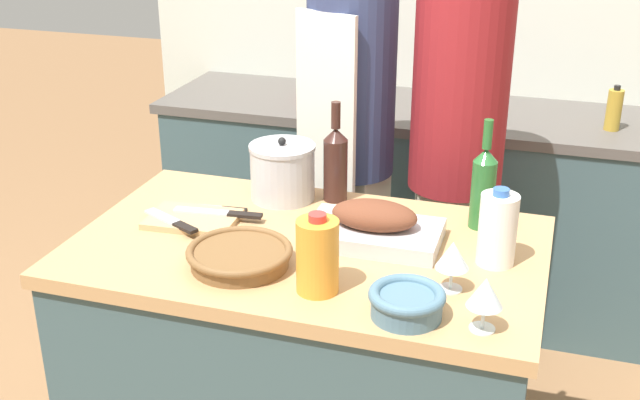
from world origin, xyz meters
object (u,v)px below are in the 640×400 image
(wine_bottle_green, at_px, (335,162))
(wine_bottle_dark, at_px, (483,186))
(wine_glass_right, at_px, (453,256))
(knife_paring, at_px, (215,209))
(roasting_pan, at_px, (374,226))
(condiment_bottle_tall, at_px, (614,110))
(mixing_bowl, at_px, (407,302))
(knife_bread, at_px, (173,221))
(juice_jug, at_px, (317,256))
(stand_mixer, at_px, (325,68))
(stock_pot, at_px, (283,172))
(person_cook_guest, at_px, (456,151))
(milk_jug, at_px, (498,229))
(wine_glass_left, at_px, (485,293))
(person_cook_aproned, at_px, (350,135))
(cutting_board, at_px, (193,219))
(condiment_bottle_short, at_px, (449,105))
(wicker_basket, at_px, (240,255))
(knife_chef, at_px, (221,213))

(wine_bottle_green, xyz_separation_m, wine_bottle_dark, (0.44, -0.06, 0.00))
(wine_glass_right, relative_size, knife_paring, 0.62)
(roasting_pan, xyz_separation_m, condiment_bottle_tall, (0.63, 1.25, 0.02))
(mixing_bowl, height_order, knife_bread, mixing_bowl)
(juice_jug, distance_m, condiment_bottle_tall, 1.69)
(wine_bottle_green, relative_size, condiment_bottle_tall, 1.74)
(wine_bottle_green, bearing_deg, stand_mixer, 108.79)
(stock_pot, relative_size, person_cook_guest, 0.12)
(milk_jug, height_order, condiment_bottle_tall, milk_jug)
(juice_jug, height_order, wine_glass_left, juice_jug)
(wine_bottle_dark, xyz_separation_m, wine_glass_left, (0.07, -0.53, -0.03))
(wine_glass_right, bearing_deg, milk_jug, 63.31)
(roasting_pan, relative_size, wine_glass_right, 2.84)
(milk_jug, bearing_deg, wine_bottle_green, 151.71)
(roasting_pan, relative_size, person_cook_aproned, 0.21)
(cutting_board, distance_m, person_cook_aproned, 0.77)
(wine_bottle_green, xyz_separation_m, condiment_bottle_short, (0.19, 0.93, -0.07))
(stand_mixer, bearing_deg, cutting_board, -89.03)
(person_cook_guest, bearing_deg, wine_glass_left, -91.03)
(stock_pot, relative_size, wine_bottle_green, 0.65)
(milk_jug, xyz_separation_m, wine_bottle_green, (-0.50, 0.27, 0.03))
(wine_bottle_green, bearing_deg, wicker_basket, -102.75)
(mixing_bowl, distance_m, juice_jug, 0.24)
(wine_bottle_green, bearing_deg, juice_jug, -77.81)
(juice_jug, height_order, person_cook_aproned, person_cook_aproned)
(knife_paring, bearing_deg, wine_glass_right, -19.73)
(cutting_board, xyz_separation_m, stock_pot, (0.18, 0.24, 0.08))
(mixing_bowl, height_order, knife_chef, mixing_bowl)
(wicker_basket, distance_m, wine_glass_right, 0.53)
(wine_bottle_dark, bearing_deg, wine_glass_right, -93.46)
(juice_jug, height_order, wine_glass_right, juice_jug)
(wicker_basket, distance_m, wine_bottle_green, 0.50)
(mixing_bowl, bearing_deg, stand_mixer, 113.06)
(wine_bottle_dark, height_order, wine_glass_right, wine_bottle_dark)
(knife_chef, height_order, person_cook_aproned, person_cook_aproned)
(knife_bread, bearing_deg, mixing_bowl, -19.97)
(mixing_bowl, distance_m, person_cook_guest, 1.04)
(wine_bottle_green, relative_size, stand_mixer, 0.89)
(person_cook_guest, bearing_deg, wicker_basket, -126.12)
(stock_pot, relative_size, knife_bread, 0.99)
(wicker_basket, bearing_deg, person_cook_guest, 66.64)
(wicker_basket, xyz_separation_m, condiment_bottle_short, (0.30, 1.41, 0.02))
(knife_bread, bearing_deg, wine_glass_left, -16.55)
(knife_chef, distance_m, condiment_bottle_tall, 1.64)
(stock_pot, bearing_deg, knife_paring, -138.31)
(wine_bottle_dark, bearing_deg, knife_paring, -171.21)
(cutting_board, height_order, person_cook_aproned, person_cook_aproned)
(wine_bottle_green, xyz_separation_m, knife_paring, (-0.31, -0.18, -0.12))
(roasting_pan, bearing_deg, stand_mixer, 112.53)
(wine_glass_left, relative_size, knife_paring, 0.62)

